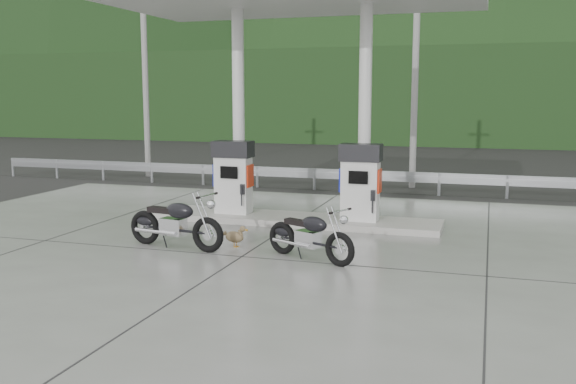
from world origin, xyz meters
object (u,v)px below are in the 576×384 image
(gas_pump_left, at_px, (233,177))
(motorcycle_left, at_px, (310,236))
(gas_pump_right, at_px, (360,182))
(motorcycle_right, at_px, (175,223))
(duck, at_px, (234,237))

(gas_pump_left, bearing_deg, motorcycle_left, -48.79)
(gas_pump_right, bearing_deg, gas_pump_left, 180.00)
(motorcycle_left, bearing_deg, motorcycle_right, -157.46)
(motorcycle_left, relative_size, motorcycle_right, 0.90)
(gas_pump_left, distance_m, motorcycle_right, 3.27)
(motorcycle_right, bearing_deg, gas_pump_left, 100.78)
(gas_pump_left, distance_m, gas_pump_right, 3.20)
(gas_pump_left, relative_size, motorcycle_right, 0.85)
(gas_pump_right, xyz_separation_m, duck, (-2.05, -2.76, -0.86))
(gas_pump_left, xyz_separation_m, gas_pump_right, (3.20, 0.00, 0.00))
(gas_pump_left, bearing_deg, gas_pump_right, 0.00)
(gas_pump_right, distance_m, motorcycle_right, 4.53)
(motorcycle_left, xyz_separation_m, duck, (-1.76, 0.56, -0.26))
(gas_pump_right, bearing_deg, duck, -126.61)
(gas_pump_right, relative_size, motorcycle_left, 0.94)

